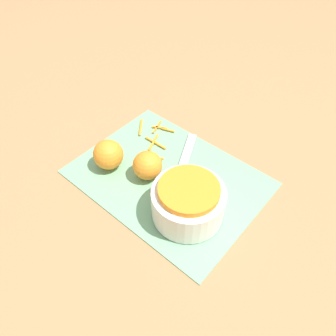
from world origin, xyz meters
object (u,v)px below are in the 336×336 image
object	(u,v)px
bowl_speckled	(188,201)
orange_right	(147,165)
knife	(178,179)
orange_left	(108,155)

from	to	relation	value
bowl_speckled	orange_right	size ratio (longest dim) A/B	2.23
bowl_speckled	orange_right	world-z (taller)	bowl_speckled
knife	orange_right	xyz separation A→B (m)	(0.07, 0.03, 0.03)
knife	orange_left	size ratio (longest dim) A/B	3.16
bowl_speckled	orange_left	distance (m)	0.24
bowl_speckled	knife	distance (m)	0.10
orange_left	orange_right	world-z (taller)	orange_left
knife	orange_left	distance (m)	0.18
orange_left	orange_right	bearing A→B (deg)	-158.65
bowl_speckled	orange_left	bearing A→B (deg)	3.03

